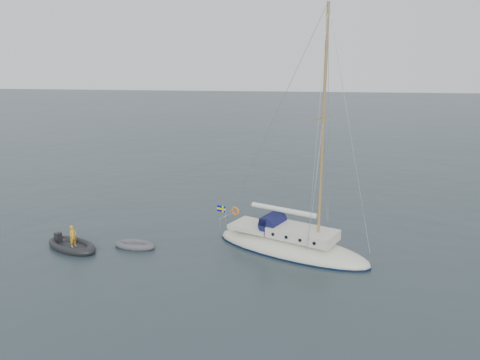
# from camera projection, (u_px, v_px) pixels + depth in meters

# --- Properties ---
(ground) EXTENTS (300.00, 300.00, 0.00)m
(ground) POSITION_uv_depth(u_px,v_px,m) (272.00, 247.00, 27.48)
(ground) COLOR black
(ground) RESTS_ON ground
(sailboat) EXTENTS (9.88, 2.96, 14.07)m
(sailboat) POSITION_uv_depth(u_px,v_px,m) (291.00, 234.00, 26.64)
(sailboat) COLOR beige
(sailboat) RESTS_ON ground
(dinghy) EXTENTS (2.54, 1.15, 0.36)m
(dinghy) POSITION_uv_depth(u_px,v_px,m) (135.00, 245.00, 27.42)
(dinghy) COLOR #47474B
(dinghy) RESTS_ON ground
(rib) EXTENTS (3.71, 1.69, 1.49)m
(rib) POSITION_uv_depth(u_px,v_px,m) (72.00, 245.00, 27.21)
(rib) COLOR black
(rib) RESTS_ON ground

